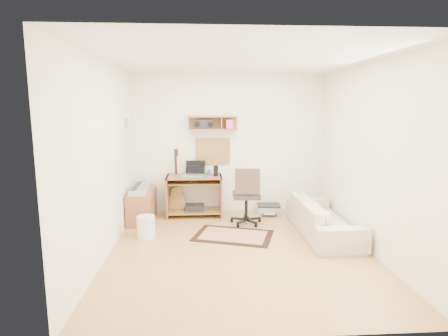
{
  "coord_description": "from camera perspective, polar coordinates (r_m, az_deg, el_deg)",
  "views": [
    {
      "loc": [
        -0.52,
        -4.88,
        1.99
      ],
      "look_at": [
        -0.15,
        1.05,
        1.0
      ],
      "focal_mm": 29.47,
      "sensor_mm": 36.0,
      "label": 1
    }
  ],
  "objects": [
    {
      "name": "waste_basket",
      "position": [
        5.86,
        -12.01,
        -8.88
      ],
      "size": [
        0.31,
        0.31,
        0.33
      ],
      "primitive_type": "cylinder",
      "rotation": [
        0.0,
        0.0,
        -0.13
      ],
      "color": "white",
      "rests_on": "floor"
    },
    {
      "name": "cabinet",
      "position": [
        6.66,
        -12.67,
        -5.7
      ],
      "size": [
        0.4,
        0.9,
        0.55
      ],
      "primitive_type": "cube",
      "color": "#9D5737",
      "rests_on": "floor"
    },
    {
      "name": "rug",
      "position": [
        5.83,
        1.45,
        -10.41
      ],
      "size": [
        1.36,
        1.11,
        0.02
      ],
      "primitive_type": "cube",
      "rotation": [
        0.0,
        0.0,
        -0.31
      ],
      "color": "beige",
      "rests_on": "floor"
    },
    {
      "name": "back_wall",
      "position": [
        6.94,
        0.75,
        3.76
      ],
      "size": [
        3.6,
        0.01,
        2.6
      ],
      "primitive_type": "cube",
      "color": "white",
      "rests_on": "ground"
    },
    {
      "name": "wall_photo",
      "position": [
        6.51,
        -14.9,
        6.77
      ],
      "size": [
        0.02,
        0.2,
        0.15
      ],
      "primitive_type": "cube",
      "color": "#4C8CBF",
      "rests_on": "left_wall"
    },
    {
      "name": "laptop",
      "position": [
        6.68,
        -4.72,
        -0.09
      ],
      "size": [
        0.42,
        0.42,
        0.27
      ],
      "primitive_type": null,
      "rotation": [
        0.0,
        0.0,
        -0.2
      ],
      "color": "silver",
      "rests_on": "desk"
    },
    {
      "name": "speaker",
      "position": [
        6.66,
        -1.28,
        -0.43
      ],
      "size": [
        0.09,
        0.09,
        0.19
      ],
      "primitive_type": "cylinder",
      "color": "black",
      "rests_on": "desk"
    },
    {
      "name": "printer",
      "position": [
        7.02,
        6.92,
        -6.35
      ],
      "size": [
        0.47,
        0.38,
        0.17
      ],
      "primitive_type": "cube",
      "rotation": [
        0.0,
        0.0,
        -0.09
      ],
      "color": "#A5A8AA",
      "rests_on": "floor"
    },
    {
      "name": "task_chair",
      "position": [
        6.29,
        3.48,
        -4.22
      ],
      "size": [
        0.54,
        0.54,
        1.01
      ],
      "primitive_type": null,
      "rotation": [
        0.0,
        0.0,
        -0.04
      ],
      "color": "#3E2E24",
      "rests_on": "floor"
    },
    {
      "name": "boombox",
      "position": [
        6.76,
        -3.19,
        6.82
      ],
      "size": [
        0.32,
        0.15,
        0.16
      ],
      "primitive_type": "cube",
      "color": "black",
      "rests_on": "wall_shelf"
    },
    {
      "name": "right_wall",
      "position": [
        5.45,
        21.73,
        1.51
      ],
      "size": [
        0.01,
        4.0,
        2.6
      ],
      "primitive_type": "cube",
      "color": "white",
      "rests_on": "ground"
    },
    {
      "name": "desk_lamp",
      "position": [
        6.84,
        -2.93,
        0.14
      ],
      "size": [
        0.09,
        0.09,
        0.27
      ],
      "primitive_type": null,
      "color": "black",
      "rests_on": "desk"
    },
    {
      "name": "left_wall",
      "position": [
        5.09,
        -18.15,
        1.2
      ],
      "size": [
        0.01,
        4.0,
        2.6
      ],
      "primitive_type": "cube",
      "color": "white",
      "rests_on": "ground"
    },
    {
      "name": "wall_shelf",
      "position": [
        6.76,
        -1.71,
        7.0
      ],
      "size": [
        0.9,
        0.25,
        0.26
      ],
      "primitive_type": "cube",
      "color": "#9D5737",
      "rests_on": "back_wall"
    },
    {
      "name": "music_keyboard",
      "position": [
        6.58,
        -12.77,
        -3.07
      ],
      "size": [
        0.27,
        0.88,
        0.08
      ],
      "primitive_type": "cube",
      "color": "#B2B5BA",
      "rests_on": "cabinet"
    },
    {
      "name": "pencil_cup",
      "position": [
        6.81,
        -2.33,
        -0.66
      ],
      "size": [
        0.06,
        0.06,
        0.09
      ],
      "primitive_type": "cylinder",
      "color": "#334D9A",
      "rests_on": "desk"
    },
    {
      "name": "floor",
      "position": [
        5.3,
        2.38,
        -12.67
      ],
      "size": [
        3.6,
        4.0,
        0.01
      ],
      "primitive_type": "cube",
      "color": "tan",
      "rests_on": "ground"
    },
    {
      "name": "sofa",
      "position": [
        6.01,
        15.11,
        -6.58
      ],
      "size": [
        0.54,
        1.86,
        0.73
      ],
      "primitive_type": "imported",
      "rotation": [
        0.0,
        0.0,
        1.57
      ],
      "color": "beige",
      "rests_on": "floor"
    },
    {
      "name": "ceiling",
      "position": [
        4.95,
        2.6,
        16.59
      ],
      "size": [
        3.6,
        4.0,
        0.01
      ],
      "primitive_type": "cube",
      "color": "white",
      "rests_on": "ground"
    },
    {
      "name": "desk",
      "position": [
        6.8,
        -4.61,
        -4.31
      ],
      "size": [
        1.0,
        0.55,
        0.75
      ],
      "primitive_type": null,
      "color": "#9D5737",
      "rests_on": "floor"
    },
    {
      "name": "cork_board",
      "position": [
        6.91,
        -1.72,
        2.65
      ],
      "size": [
        0.64,
        0.03,
        0.49
      ],
      "primitive_type": "cube",
      "color": "#A87B54",
      "rests_on": "back_wall"
    },
    {
      "name": "guitar",
      "position": [
        6.9,
        -7.4,
        -2.15
      ],
      "size": [
        0.34,
        0.23,
        1.22
      ],
      "primitive_type": null,
      "rotation": [
        0.0,
        0.0,
        -0.08
      ],
      "color": "#B18536",
      "rests_on": "floor"
    }
  ]
}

